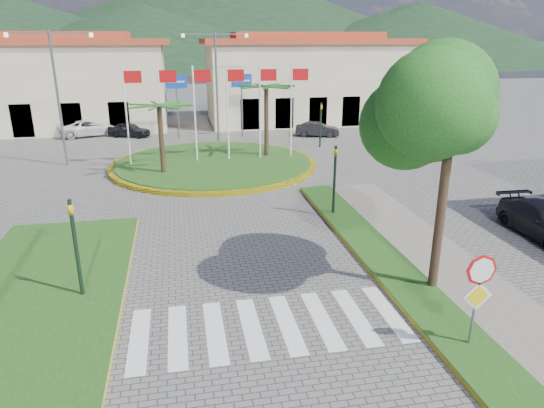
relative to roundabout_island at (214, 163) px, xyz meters
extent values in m
cube|color=gray|center=(6.00, -20.00, -0.10)|extent=(4.00, 28.00, 0.15)
cube|color=#214714|center=(4.80, -20.00, -0.08)|extent=(1.60, 28.00, 0.18)
cube|color=#214714|center=(-6.50, -16.00, -0.08)|extent=(5.00, 14.00, 0.18)
cube|color=silver|center=(0.00, -18.00, -0.17)|extent=(8.00, 3.00, 0.01)
cylinder|color=yellow|center=(0.00, 0.00, -0.05)|extent=(12.70, 12.70, 0.24)
cylinder|color=#214714|center=(0.00, 0.00, -0.02)|extent=(12.00, 12.00, 0.30)
cylinder|color=black|center=(-3.00, -2.00, 1.85)|extent=(0.28, 0.28, 4.05)
cylinder|color=black|center=(3.50, 1.00, 2.17)|extent=(0.28, 0.28, 4.68)
cylinder|color=silver|center=(-5.00, 0.50, 2.83)|extent=(0.10, 0.10, 6.00)
cube|color=#B00B0D|center=(-4.45, 0.50, 5.23)|extent=(1.00, 0.03, 0.70)
cylinder|color=silver|center=(-3.00, 0.50, 2.83)|extent=(0.10, 0.10, 6.00)
cube|color=#B00B0D|center=(-2.45, 0.50, 5.23)|extent=(1.00, 0.03, 0.70)
cylinder|color=silver|center=(-1.00, 0.50, 2.83)|extent=(0.10, 0.10, 6.00)
cube|color=#B00B0D|center=(-0.45, 0.50, 5.23)|extent=(1.00, 0.03, 0.70)
cylinder|color=silver|center=(1.00, 0.50, 2.83)|extent=(0.10, 0.10, 6.00)
cube|color=#B00B0D|center=(1.55, 0.50, 5.23)|extent=(1.00, 0.03, 0.70)
cylinder|color=silver|center=(3.00, 0.50, 2.83)|extent=(0.10, 0.10, 6.00)
cube|color=#B00B0D|center=(3.55, 0.50, 5.23)|extent=(1.00, 0.03, 0.70)
cylinder|color=silver|center=(5.00, 0.50, 2.83)|extent=(0.10, 0.10, 6.00)
cube|color=#B00B0D|center=(5.55, 0.50, 5.23)|extent=(1.00, 0.03, 0.70)
cylinder|color=slate|center=(4.90, -20.00, 1.08)|extent=(0.07, 0.07, 2.50)
cylinder|color=red|center=(4.90, -20.05, 2.08)|extent=(0.80, 0.03, 0.80)
cube|color=yellow|center=(4.90, -20.06, 1.38)|extent=(0.78, 0.03, 0.78)
cylinder|color=black|center=(5.50, -17.00, 2.03)|extent=(0.28, 0.28, 4.40)
ellipsoid|color=#174D14|center=(5.50, -17.00, 5.03)|extent=(3.60, 3.60, 3.20)
cylinder|color=black|center=(-5.20, -15.50, 1.43)|extent=(0.12, 0.12, 3.20)
imported|color=gold|center=(-5.20, -15.50, 2.43)|extent=(0.15, 0.18, 0.90)
cylinder|color=black|center=(4.50, -10.00, 1.43)|extent=(0.12, 0.12, 3.20)
imported|color=gold|center=(4.50, -10.00, 2.43)|extent=(0.15, 0.18, 0.90)
cylinder|color=black|center=(8.00, 4.00, 1.43)|extent=(0.12, 0.12, 3.20)
imported|color=gold|center=(8.00, 4.00, 2.43)|extent=(0.18, 0.15, 0.90)
cylinder|color=slate|center=(-2.00, 9.00, 2.43)|extent=(0.12, 0.12, 5.20)
cube|color=#103DB2|center=(-2.00, 8.94, 4.23)|extent=(1.60, 0.05, 1.00)
cylinder|color=slate|center=(3.00, 9.00, 2.43)|extent=(0.12, 0.12, 5.20)
cube|color=#103DB2|center=(3.00, 8.94, 4.23)|extent=(1.60, 0.05, 1.00)
cylinder|color=slate|center=(1.00, 8.00, 3.83)|extent=(0.16, 0.16, 8.00)
cube|color=slate|center=(-0.20, 8.00, 7.63)|extent=(2.40, 0.08, 0.08)
cube|color=slate|center=(2.20, 8.00, 7.63)|extent=(2.40, 0.08, 0.08)
cylinder|color=slate|center=(-9.00, 2.00, 3.83)|extent=(0.16, 0.16, 8.00)
cube|color=slate|center=(-10.20, 2.00, 7.63)|extent=(2.40, 0.08, 0.08)
cube|color=slate|center=(-7.80, 2.00, 7.63)|extent=(2.40, 0.08, 0.08)
cube|color=#BDB28E|center=(-14.00, 16.00, 3.33)|extent=(22.00, 9.00, 7.00)
cube|color=#9F3B1E|center=(-14.00, 16.00, 7.08)|extent=(23.32, 9.54, 0.50)
cube|color=#9F3B1E|center=(-14.00, 16.00, 7.58)|extent=(16.50, 4.95, 0.60)
cube|color=#BDB28E|center=(10.00, 16.00, 3.33)|extent=(18.00, 9.00, 7.00)
cube|color=#9F3B1E|center=(10.00, 16.00, 7.08)|extent=(19.08, 9.54, 0.50)
cube|color=#9F3B1E|center=(10.00, 16.00, 7.58)|extent=(13.50, 4.95, 0.60)
cone|color=black|center=(15.00, 138.00, 14.83)|extent=(180.00, 180.00, 30.00)
cone|color=black|center=(70.00, 113.00, 8.83)|extent=(120.00, 120.00, 18.00)
cone|color=black|center=(-10.00, 108.00, 7.83)|extent=(110.00, 110.00, 16.00)
imported|color=silver|center=(-9.10, 11.78, 0.48)|extent=(5.19, 3.71, 1.31)
imported|color=black|center=(-5.91, 10.75, 0.39)|extent=(3.59, 2.56, 1.13)
imported|color=black|center=(8.95, 8.04, 0.40)|extent=(3.68, 2.11, 1.15)
camera|label=1|loc=(-2.04, -29.37, 7.35)|focal=32.00mm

